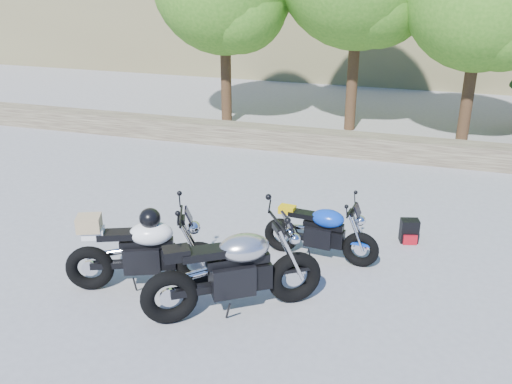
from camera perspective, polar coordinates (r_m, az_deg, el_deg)
ground at (r=8.71m, az=-3.18°, el=-6.85°), size 90.00×90.00×0.00m
stone_wall at (r=13.50m, az=4.71°, el=5.19°), size 22.00×0.55×0.50m
silver_bike at (r=7.26m, az=-2.12°, el=-8.01°), size 2.09×1.46×1.20m
white_bike at (r=7.93m, az=-11.29°, el=-5.66°), size 2.04×0.99×1.18m
blue_bike at (r=8.61m, az=6.54°, el=-4.05°), size 1.79×0.57×0.90m
backpack at (r=9.48m, az=15.08°, el=-3.81°), size 0.32×0.30×0.38m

